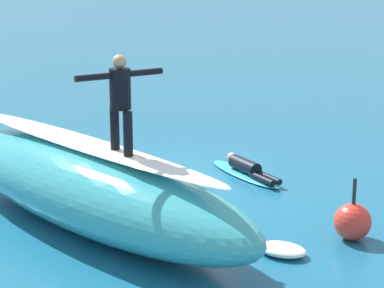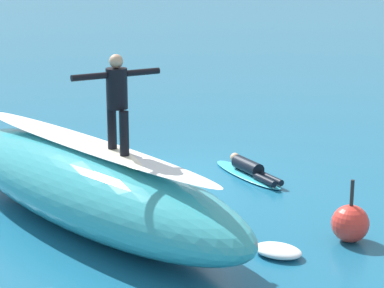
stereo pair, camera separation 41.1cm
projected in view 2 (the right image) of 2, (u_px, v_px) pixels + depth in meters
The scene contains 10 objects.
ground_plane at pixel (174, 180), 15.46m from camera, with size 120.00×120.00×0.00m, color #196084.
wave_crest at pixel (87, 185), 12.79m from camera, with size 7.97×2.02×1.44m, color teal.
wave_foam_lip at pixel (85, 143), 12.60m from camera, with size 6.77×0.71×0.08m, color white.
surfboard_riding at pixel (119, 154), 11.90m from camera, with size 2.11×0.47×0.09m, color #EAE5C6.
surfer_riding at pixel (117, 96), 11.65m from camera, with size 0.88×1.33×1.58m.
surfboard_paddling at pixel (247, 174), 15.75m from camera, with size 2.37×0.55×0.07m, color #33B2D1.
surfer_paddling at pixel (251, 168), 15.59m from camera, with size 1.56×1.11×0.31m.
buoy_marker at pixel (350, 223), 12.15m from camera, with size 0.63×0.63×1.07m.
foam_patch_near at pixel (182, 216), 13.13m from camera, with size 0.62×0.46×0.18m, color white.
foam_patch_mid at pixel (278, 251), 11.63m from camera, with size 0.79×0.55×0.18m, color white.
Camera 2 is at (-7.34, 12.79, 4.71)m, focal length 68.88 mm.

